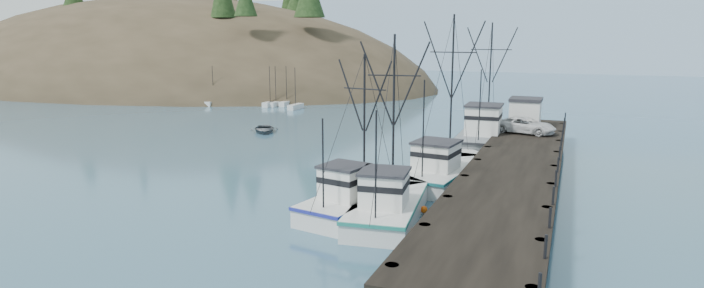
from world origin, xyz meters
name	(u,v)px	position (x,y,z in m)	size (l,w,h in m)	color
ground	(212,239)	(0.00, 0.00, 0.00)	(400.00, 400.00, 0.00)	#31556D
pier	(515,167)	(14.00, 16.00, 1.69)	(6.00, 44.00, 2.00)	black
headland	(151,102)	(-74.95, 78.61, -4.55)	(134.80, 78.00, 51.00)	#382D1E
distant_ridge	(551,70)	(10.00, 170.00, 0.00)	(360.00, 40.00, 26.00)	#9EB2C6
distant_ridge_far	(416,65)	(-40.00, 185.00, 0.00)	(180.00, 25.00, 18.00)	silver
moored_sailboats	(256,102)	(-29.79, 52.47, 0.33)	(21.59, 19.44, 6.35)	silver
trawler_near	(389,205)	(7.73, 6.88, 0.82)	(4.72, 11.04, 11.16)	silver
trawler_mid	(356,200)	(5.54, 7.11, 0.82)	(4.81, 9.97, 10.00)	silver
trawler_far	(444,169)	(8.80, 16.81, 0.82)	(5.32, 12.59, 12.62)	silver
work_vessel	(485,137)	(9.94, 29.59, 1.23)	(4.66, 14.54, 12.33)	slate
pier_shed	(525,112)	(13.22, 32.71, 3.42)	(3.00, 3.20, 2.80)	silver
pickup_truck	(526,125)	(13.65, 28.50, 2.73)	(2.42, 5.25, 1.46)	silver
motorboat	(264,132)	(-14.87, 30.20, 0.00)	(3.35, 4.70, 0.97)	#4E5357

